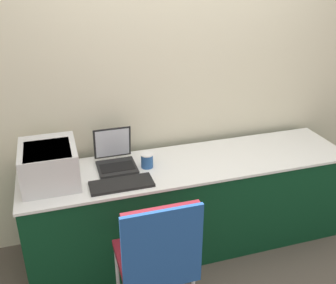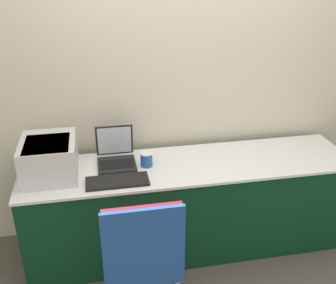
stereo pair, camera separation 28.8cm
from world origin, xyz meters
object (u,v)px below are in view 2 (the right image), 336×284
object	(u,v)px
laptop_left	(116,155)
external_keyboard	(117,181)
coffee_cup	(146,159)
chair	(142,252)
printer	(49,157)

from	to	relation	value
laptop_left	external_keyboard	bearing A→B (deg)	-92.61
laptop_left	coffee_cup	xyz separation A→B (m)	(0.22, -0.10, -0.00)
external_keyboard	coffee_cup	size ratio (longest dim) A/B	3.97
laptop_left	chair	size ratio (longest dim) A/B	0.30
laptop_left	printer	bearing A→B (deg)	-167.72
external_keyboard	coffee_cup	bearing A→B (deg)	40.89
laptop_left	chair	xyz separation A→B (m)	(0.08, -0.87, -0.20)
printer	coffee_cup	world-z (taller)	printer
laptop_left	chair	world-z (taller)	laptop_left
printer	laptop_left	xyz separation A→B (m)	(0.47, 0.10, -0.09)
external_keyboard	printer	bearing A→B (deg)	156.58
chair	coffee_cup	bearing A→B (deg)	79.77
external_keyboard	chair	bearing A→B (deg)	-80.86
coffee_cup	laptop_left	bearing A→B (deg)	155.99
printer	coffee_cup	distance (m)	0.69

